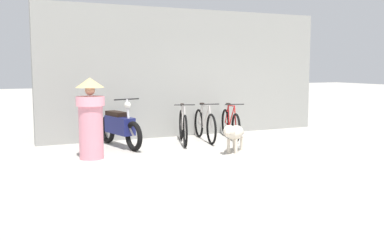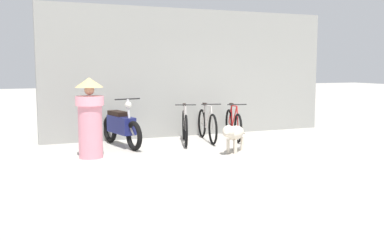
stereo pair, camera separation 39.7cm
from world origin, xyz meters
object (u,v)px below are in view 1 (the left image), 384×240
object	(u,v)px
bicycle_1	(205,125)
person_in_robes	(91,116)
bicycle_2	(230,124)
bicycle_0	(183,127)
motorcycle	(120,127)
stray_dog	(234,133)

from	to	relation	value
bicycle_1	person_in_robes	xyz separation A→B (m)	(-2.90, -0.92, 0.44)
bicycle_2	bicycle_1	bearing A→B (deg)	-75.39
bicycle_0	person_in_robes	xyz separation A→B (m)	(-2.29, -0.82, 0.43)
person_in_robes	bicycle_2	bearing A→B (deg)	174.35
bicycle_1	bicycle_2	world-z (taller)	bicycle_1
motorcycle	bicycle_2	bearing A→B (deg)	77.34
bicycle_0	stray_dog	world-z (taller)	bicycle_0
bicycle_2	stray_dog	world-z (taller)	bicycle_2
motorcycle	bicycle_1	bearing A→B (deg)	77.15
bicycle_1	bicycle_0	bearing A→B (deg)	-69.80
bicycle_1	bicycle_2	xyz separation A→B (m)	(0.70, -0.01, -0.01)
bicycle_1	bicycle_2	size ratio (longest dim) A/B	1.07
bicycle_1	stray_dog	xyz separation A→B (m)	(-0.11, -1.55, 0.03)
bicycle_1	motorcycle	distance (m)	2.06
bicycle_2	stray_dog	distance (m)	1.74
bicycle_0	person_in_robes	distance (m)	2.47
bicycle_0	stray_dog	distance (m)	1.53
bicycle_1	bicycle_2	bearing A→B (deg)	100.06
bicycle_2	person_in_robes	bearing A→B (deg)	-60.29
person_in_robes	bicycle_1	bearing A→B (deg)	177.76
motorcycle	person_in_robes	world-z (taller)	person_in_robes
motorcycle	person_in_robes	bearing A→B (deg)	-51.89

